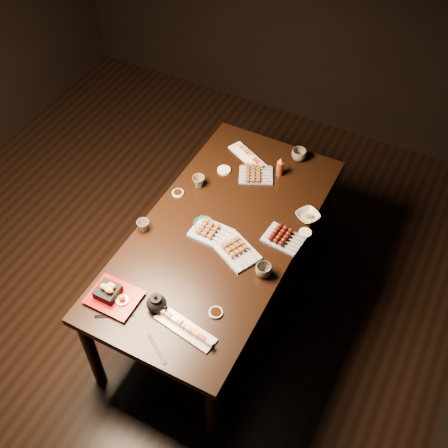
{
  "coord_description": "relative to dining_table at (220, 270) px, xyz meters",
  "views": [
    {
      "loc": [
        1.47,
        -1.5,
        3.25
      ],
      "look_at": [
        0.48,
        0.41,
        0.77
      ],
      "focal_mm": 45.0,
      "sensor_mm": 36.0,
      "label": 1
    }
  ],
  "objects": [
    {
      "name": "ground",
      "position": [
        -0.48,
        -0.36,
        -0.38
      ],
      "size": [
        5.0,
        5.0,
        0.0
      ],
      "primitive_type": "plane",
      "color": "black",
      "rests_on": "ground"
    },
    {
      "name": "dining_table",
      "position": [
        0.0,
        0.0,
        0.0
      ],
      "size": [
        1.22,
        1.93,
        0.75
      ],
      "primitive_type": "cube",
      "rotation": [
        0.0,
        0.0,
        -0.19
      ],
      "color": "black",
      "rests_on": "ground"
    },
    {
      "name": "sushi_platter_near",
      "position": [
        0.14,
        -0.66,
        0.4
      ],
      "size": [
        0.35,
        0.15,
        0.04
      ],
      "primitive_type": null,
      "rotation": [
        0.0,
        0.0,
        -0.16
      ],
      "color": "white",
      "rests_on": "dining_table"
    },
    {
      "name": "sushi_platter_far",
      "position": [
        -0.12,
        0.64,
        0.4
      ],
      "size": [
        0.35,
        0.24,
        0.04
      ],
      "primitive_type": null,
      "rotation": [
        0.0,
        0.0,
        2.68
      ],
      "color": "white",
      "rests_on": "dining_table"
    },
    {
      "name": "yakitori_plate_center",
      "position": [
        -0.04,
        -0.04,
        0.4
      ],
      "size": [
        0.24,
        0.18,
        0.06
      ],
      "primitive_type": null,
      "rotation": [
        0.0,
        0.0,
        -0.03
      ],
      "color": "#828EB6",
      "rests_on": "dining_table"
    },
    {
      "name": "yakitori_plate_right",
      "position": [
        0.16,
        -0.09,
        0.41
      ],
      "size": [
        0.3,
        0.27,
        0.06
      ],
      "primitive_type": null,
      "rotation": [
        0.0,
        0.0,
        -0.46
      ],
      "color": "#828EB6",
      "rests_on": "dining_table"
    },
    {
      "name": "yakitori_plate_left",
      "position": [
        -0.01,
        0.52,
        0.4
      ],
      "size": [
        0.26,
        0.23,
        0.05
      ],
      "primitive_type": null,
      "rotation": [
        0.0,
        0.0,
        0.43
      ],
      "color": "#828EB6",
      "rests_on": "dining_table"
    },
    {
      "name": "tsukune_plate",
      "position": [
        0.35,
        0.12,
        0.4
      ],
      "size": [
        0.24,
        0.18,
        0.06
      ],
      "primitive_type": null,
      "rotation": [
        0.0,
        0.0,
        -0.1
      ],
      "color": "#828EB6",
      "rests_on": "dining_table"
    },
    {
      "name": "edamame_bowl_green",
      "position": [
        -0.1,
        -0.01,
        0.39
      ],
      "size": [
        0.13,
        0.13,
        0.04
      ],
      "primitive_type": "imported",
      "rotation": [
        0.0,
        0.0,
        -0.17
      ],
      "color": "#27794B",
      "rests_on": "dining_table"
    },
    {
      "name": "edamame_bowl_cream",
      "position": [
        0.41,
        0.34,
        0.39
      ],
      "size": [
        0.18,
        0.18,
        0.03
      ],
      "primitive_type": "imported",
      "rotation": [
        0.0,
        0.0,
        -0.53
      ],
      "color": "beige",
      "rests_on": "dining_table"
    },
    {
      "name": "tempura_tray",
      "position": [
        -0.28,
        -0.67,
        0.42
      ],
      "size": [
        0.27,
        0.21,
        0.1
      ],
      "primitive_type": null,
      "rotation": [
        0.0,
        0.0,
        0.0
      ],
      "color": "black",
      "rests_on": "dining_table"
    },
    {
      "name": "teacup_near_left",
      "position": [
        -0.41,
        -0.19,
        0.41
      ],
      "size": [
        0.09,
        0.09,
        0.07
      ],
      "primitive_type": "imported",
      "rotation": [
        0.0,
        0.0,
        -0.25
      ],
      "color": "brown",
      "rests_on": "dining_table"
    },
    {
      "name": "teacup_mid_right",
      "position": [
        0.35,
        -0.16,
        0.41
      ],
      "size": [
        0.1,
        0.1,
        0.07
      ],
      "primitive_type": "imported",
      "rotation": [
        0.0,
        0.0,
        0.11
      ],
      "color": "brown",
      "rests_on": "dining_table"
    },
    {
      "name": "teacup_far_left",
      "position": [
        -0.3,
        0.28,
        0.41
      ],
      "size": [
        0.11,
        0.11,
        0.07
      ],
      "primitive_type": "imported",
      "rotation": [
        0.0,
        0.0,
        -0.5
      ],
      "color": "brown",
      "rests_on": "dining_table"
    },
    {
      "name": "teacup_far_right",
      "position": [
        0.17,
        0.79,
        0.41
      ],
      "size": [
        0.1,
        0.1,
        0.08
      ],
      "primitive_type": "imported",
      "rotation": [
        0.0,
        0.0,
        -0.07
      ],
      "color": "brown",
      "rests_on": "dining_table"
    },
    {
      "name": "teapot",
      "position": [
        -0.05,
        -0.61,
        0.43
      ],
      "size": [
        0.14,
        0.14,
        0.11
      ],
      "primitive_type": null,
      "rotation": [
        0.0,
        0.0,
        -0.1
      ],
      "color": "black",
      "rests_on": "dining_table"
    },
    {
      "name": "condiment_bottle",
      "position": [
        0.11,
        0.6,
        0.45
      ],
      "size": [
        0.06,
        0.06,
        0.14
      ],
      "primitive_type": "cylinder",
      "rotation": [
        0.0,
        0.0,
        -0.31
      ],
      "color": "#62250D",
      "rests_on": "dining_table"
    },
    {
      "name": "sauce_dish_west",
      "position": [
        -0.38,
        0.15,
        0.38
      ],
      "size": [
        0.1,
        0.1,
        0.01
      ],
      "primitive_type": "cylinder",
      "rotation": [
        0.0,
        0.0,
        -0.61
      ],
      "color": "white",
      "rests_on": "dining_table"
    },
    {
      "name": "sauce_dish_east",
      "position": [
        0.44,
        0.22,
        0.38
      ],
      "size": [
        0.1,
        0.1,
        0.01
      ],
      "primitive_type": "cylinder",
      "rotation": [
        0.0,
        0.0,
        -0.44
      ],
      "color": "white",
      "rests_on": "dining_table"
    },
    {
      "name": "sauce_dish_se",
      "position": [
        0.24,
        -0.5,
        0.38
      ],
      "size": [
        0.1,
        0.1,
        0.01
      ],
      "primitive_type": "cylinder",
      "rotation": [
        0.0,
        0.0,
        -0.62
      ],
      "color": "white",
      "rests_on": "dining_table"
    },
    {
      "name": "sauce_dish_nw",
      "position": [
        -0.22,
        0.47,
        0.38
      ],
      "size": [
        0.1,
        0.1,
        0.01
      ],
      "primitive_type": "cylinder",
      "rotation": [
        0.0,
        0.0,
        -0.13
      ],
      "color": "white",
      "rests_on": "dining_table"
    },
    {
      "name": "chopsticks_near",
      "position": [
        -0.22,
        -0.75,
        0.38
      ],
      "size": [
        0.19,
        0.12,
        0.01
      ],
      "primitive_type": null,
      "rotation": [
        0.0,
        0.0,
        0.54
      ],
      "color": "black",
      "rests_on": "dining_table"
    },
    {
      "name": "chopsticks_se",
      "position": [
        0.07,
        -0.82,
        0.38
      ],
      "size": [
        0.17,
        0.12,
        0.01
      ],
      "primitive_type": null,
      "rotation": [
        0.0,
        0.0,
        -0.56
      ],
      "color": "black",
      "rests_on": "dining_table"
    }
  ]
}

